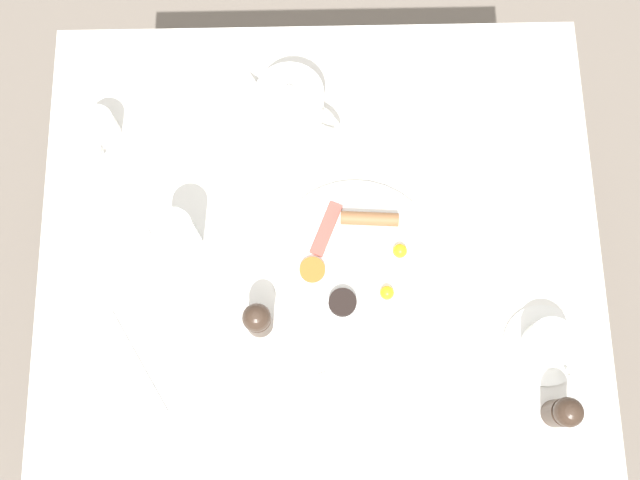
# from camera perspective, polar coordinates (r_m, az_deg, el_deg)

# --- Properties ---
(ground_plane) EXTENTS (8.00, 8.00, 0.00)m
(ground_plane) POSITION_cam_1_polar(r_m,az_deg,el_deg) (2.10, 0.00, -5.06)
(ground_plane) COLOR #70665B
(table) EXTENTS (0.92, 1.06, 0.71)m
(table) POSITION_cam_1_polar(r_m,az_deg,el_deg) (1.48, 0.00, -0.88)
(table) COLOR silver
(table) RESTS_ON ground_plane
(breakfast_plate) EXTENTS (0.32, 0.32, 0.04)m
(breakfast_plate) POSITION_cam_1_polar(r_m,az_deg,el_deg) (1.40, 2.83, -1.63)
(breakfast_plate) COLOR white
(breakfast_plate) RESTS_ON table
(teapot_near) EXTENTS (0.13, 0.20, 0.12)m
(teapot_near) POSITION_cam_1_polar(r_m,az_deg,el_deg) (1.46, -2.24, 10.32)
(teapot_near) COLOR white
(teapot_near) RESTS_ON table
(teacup_with_saucer_left) EXTENTS (0.15, 0.15, 0.07)m
(teacup_with_saucer_left) POSITION_cam_1_polar(r_m,az_deg,el_deg) (1.41, 16.97, -7.58)
(teacup_with_saucer_left) COLOR white
(teacup_with_saucer_left) RESTS_ON table
(water_glass_tall) EXTENTS (0.07, 0.07, 0.13)m
(water_glass_tall) POSITION_cam_1_polar(r_m,az_deg,el_deg) (1.37, -10.72, 0.18)
(water_glass_tall) COLOR white
(water_glass_tall) RESTS_ON table
(creamer_jug) EXTENTS (0.09, 0.07, 0.07)m
(creamer_jug) POSITION_cam_1_polar(r_m,az_deg,el_deg) (1.51, -16.41, 8.18)
(creamer_jug) COLOR white
(creamer_jug) RESTS_ON table
(pepper_grinder) EXTENTS (0.05, 0.05, 0.11)m
(pepper_grinder) POSITION_cam_1_polar(r_m,az_deg,el_deg) (1.33, -4.76, -6.09)
(pepper_grinder) COLOR #38281E
(pepper_grinder) RESTS_ON table
(salt_grinder) EXTENTS (0.05, 0.05, 0.11)m
(salt_grinder) POSITION_cam_1_polar(r_m,az_deg,el_deg) (1.38, 18.07, -12.40)
(salt_grinder) COLOR #38281E
(salt_grinder) RESTS_ON table
(fork_by_plate) EXTENTS (0.02, 0.18, 0.00)m
(fork_by_plate) POSITION_cam_1_polar(r_m,az_deg,el_deg) (1.55, 10.04, 11.30)
(fork_by_plate) COLOR silver
(fork_by_plate) RESTS_ON table
(knife_by_plate) EXTENTS (0.19, 0.12, 0.00)m
(knife_by_plate) POSITION_cam_1_polar(r_m,az_deg,el_deg) (1.41, -13.80, -9.06)
(knife_by_plate) COLOR silver
(knife_by_plate) RESTS_ON table
(spoon_for_tea) EXTENTS (0.17, 0.06, 0.00)m
(spoon_for_tea) POSITION_cam_1_polar(r_m,az_deg,el_deg) (1.37, 1.23, -13.49)
(spoon_for_tea) COLOR silver
(spoon_for_tea) RESTS_ON table
(fork_spare) EXTENTS (0.10, 0.16, 0.00)m
(fork_spare) POSITION_cam_1_polar(r_m,az_deg,el_deg) (1.46, -15.87, -1.08)
(fork_spare) COLOR silver
(fork_spare) RESTS_ON table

